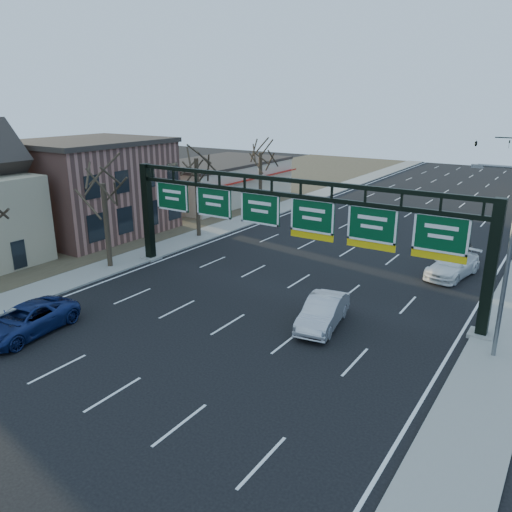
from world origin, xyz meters
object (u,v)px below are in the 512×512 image
Objects in this scene: car_blue_suv at (26,320)px; car_white_wagon at (453,265)px; sign_gantry at (288,220)px; car_silver_sedan at (323,312)px.

car_white_wagon is at bearing 45.81° from car_blue_suv.
sign_gantry reaches higher than car_silver_sedan.
car_white_wagon is at bearing 46.88° from sign_gantry.
car_silver_sedan reaches higher than car_white_wagon.
sign_gantry is 6.59m from car_silver_sedan.
car_white_wagon is at bearing 62.78° from car_silver_sedan.
car_white_wagon is (8.13, 8.68, -3.86)m from sign_gantry.
sign_gantry is at bearing 50.33° from car_blue_suv.
car_silver_sedan is at bearing -97.37° from car_white_wagon.
car_blue_suv is at bearing -122.87° from sign_gantry.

